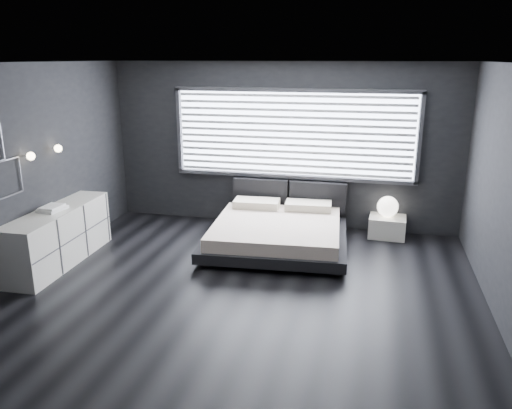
# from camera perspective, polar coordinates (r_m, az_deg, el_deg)

# --- Properties ---
(room) EXTENTS (6.04, 6.00, 2.80)m
(room) POSITION_cam_1_polar(r_m,az_deg,el_deg) (5.98, -1.90, 2.35)
(room) COLOR black
(room) RESTS_ON ground
(window) EXTENTS (4.14, 0.09, 1.52)m
(window) POSITION_cam_1_polar(r_m,az_deg,el_deg) (8.48, 4.27, 7.98)
(window) COLOR white
(window) RESTS_ON ground
(headboard) EXTENTS (1.96, 0.16, 0.52)m
(headboard) POSITION_cam_1_polar(r_m,az_deg,el_deg) (8.65, 3.80, 1.10)
(headboard) COLOR black
(headboard) RESTS_ON ground
(sconce_near) EXTENTS (0.18, 0.11, 0.11)m
(sconce_near) POSITION_cam_1_polar(r_m,az_deg,el_deg) (7.28, -24.36, 5.06)
(sconce_near) COLOR silver
(sconce_near) RESTS_ON ground
(sconce_far) EXTENTS (0.18, 0.11, 0.11)m
(sconce_far) POSITION_cam_1_polar(r_m,az_deg,el_deg) (7.75, -21.70, 5.98)
(sconce_far) COLOR silver
(sconce_far) RESTS_ON ground
(wall_art_lower) EXTENTS (0.01, 0.48, 0.48)m
(wall_art_lower) POSITION_cam_1_polar(r_m,az_deg,el_deg) (7.11, -26.43, 2.74)
(wall_art_lower) COLOR #47474C
(wall_art_lower) RESTS_ON ground
(bed) EXTENTS (2.27, 2.18, 0.55)m
(bed) POSITION_cam_1_polar(r_m,az_deg,el_deg) (7.76, 2.41, -3.13)
(bed) COLOR black
(bed) RESTS_ON ground
(nightstand) EXTENTS (0.61, 0.51, 0.34)m
(nightstand) POSITION_cam_1_polar(r_m,az_deg,el_deg) (8.52, 14.75, -2.46)
(nightstand) COLOR silver
(nightstand) RESTS_ON ground
(orb_lamp) EXTENTS (0.34, 0.34, 0.34)m
(orb_lamp) POSITION_cam_1_polar(r_m,az_deg,el_deg) (8.44, 14.82, -0.23)
(orb_lamp) COLOR white
(orb_lamp) RESTS_ON nightstand
(dresser) EXTENTS (0.64, 2.03, 0.80)m
(dresser) POSITION_cam_1_polar(r_m,az_deg,el_deg) (7.68, -21.70, -3.38)
(dresser) COLOR silver
(dresser) RESTS_ON ground
(book_stack) EXTENTS (0.31, 0.39, 0.07)m
(book_stack) POSITION_cam_1_polar(r_m,az_deg,el_deg) (7.50, -22.26, -0.39)
(book_stack) COLOR white
(book_stack) RESTS_ON dresser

